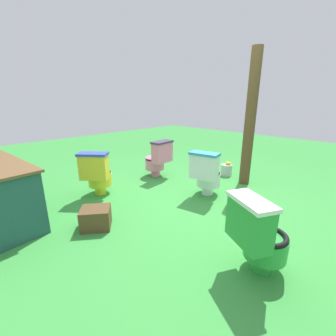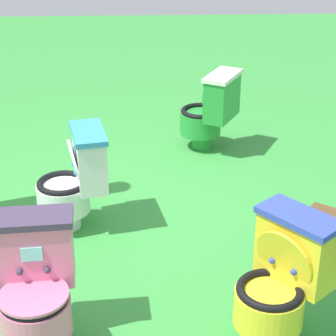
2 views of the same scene
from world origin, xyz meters
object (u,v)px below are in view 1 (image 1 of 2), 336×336
Objects in this scene: small_crate at (96,218)px; lemon_bucket at (226,170)px; toilet_yellow at (97,173)px; toilet_white at (206,173)px; toilet_pink at (158,159)px; wooden_post at (250,120)px; toilet_green at (258,235)px.

lemon_bucket reaches higher than small_crate.
toilet_yellow is 1.70m from toilet_white.
toilet_pink is 2.63× the size of lemon_bucket.
toilet_white is at bearing 79.46° from wooden_post.
toilet_pink is 1.00× the size of toilet_white.
lemon_bucket is at bearing -19.60° from wooden_post.
small_crate is (0.38, 1.70, -0.25)m from toilet_white.
lemon_bucket is (0.47, -0.17, -1.02)m from wooden_post.
toilet_pink is 1.00× the size of toilet_green.
lemon_bucket is (0.29, -1.12, -0.26)m from toilet_white.
wooden_post is 8.26× the size of lemon_bucket.
toilet_green is at bearing 119.02° from wooden_post.
toilet_pink is 1.00× the size of toilet_yellow.
toilet_pink is at bearing 49.14° from toilet_yellow.
toilet_pink is 1.99m from small_crate.
toilet_white and toilet_green have the same top height.
small_crate is (1.69, 0.63, -0.25)m from toilet_green.
toilet_white is 0.32× the size of wooden_post.
toilet_white is 1.69m from toilet_green.
wooden_post is (1.12, -2.03, 0.77)m from toilet_green.
toilet_pink is 1.40m from lemon_bucket.
wooden_post reaches higher than toilet_pink.
toilet_yellow is (0.01, 1.29, 0.00)m from toilet_pink.
toilet_white is at bearing 3.89° from toilet_yellow.
lemon_bucket is at bearing 154.52° from toilet_green.
toilet_yellow is 1.00m from small_crate.
toilet_green is (-2.51, 1.17, 0.00)m from toilet_pink.
small_crate is (-0.83, 1.80, -0.25)m from toilet_pink.
toilet_white is 2.63× the size of lemon_bucket.
wooden_post is at bearing 16.43° from toilet_yellow.
lemon_bucket is at bearing -46.51° from toilet_pink.
toilet_white is 1.19m from lemon_bucket.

